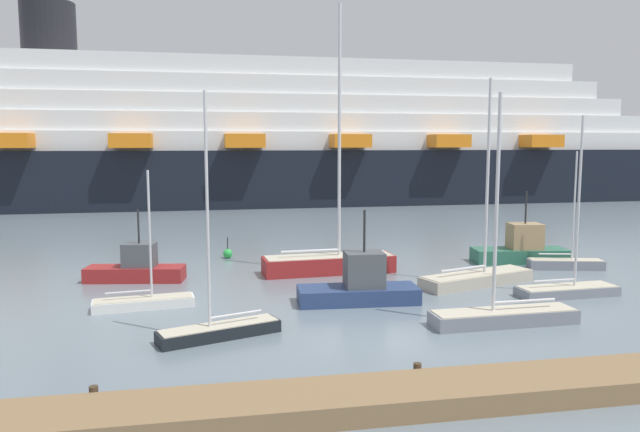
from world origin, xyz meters
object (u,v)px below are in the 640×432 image
(channel_buoy_0, at_px, (228,253))
(channel_buoy_1, at_px, (505,251))
(fishing_boat_1, at_px, (521,249))
(fishing_boat_0, at_px, (360,286))
(sailboat_1, at_px, (219,326))
(sailboat_3, at_px, (504,313))
(cruise_ship, at_px, (238,142))
(sailboat_0, at_px, (567,288))
(sailboat_6, at_px, (144,301))
(sailboat_2, at_px, (329,260))
(sailboat_5, at_px, (477,275))
(sailboat_4, at_px, (566,263))
(fishing_boat_2, at_px, (136,268))

(channel_buoy_0, xyz_separation_m, channel_buoy_1, (17.93, -2.45, 0.00))
(fishing_boat_1, bearing_deg, fishing_boat_0, -141.50)
(sailboat_1, xyz_separation_m, sailboat_3, (11.38, -0.44, 0.03))
(sailboat_3, relative_size, cruise_ship, 0.08)
(channel_buoy_1, bearing_deg, sailboat_0, -102.02)
(sailboat_3, height_order, sailboat_6, sailboat_3)
(sailboat_2, relative_size, sailboat_5, 1.40)
(sailboat_4, height_order, sailboat_5, sailboat_5)
(sailboat_3, relative_size, fishing_boat_1, 1.57)
(channel_buoy_1, height_order, cruise_ship, cruise_ship)
(sailboat_5, bearing_deg, sailboat_1, -173.41)
(sailboat_3, height_order, fishing_boat_2, sailboat_3)
(sailboat_0, bearing_deg, channel_buoy_0, 138.19)
(sailboat_5, height_order, sailboat_6, sailboat_5)
(sailboat_0, xyz_separation_m, fishing_boat_2, (-20.75, 7.19, 0.30))
(sailboat_5, relative_size, fishing_boat_2, 1.98)
(sailboat_5, bearing_deg, sailboat_4, 3.44)
(fishing_boat_0, distance_m, channel_buoy_0, 13.34)
(sailboat_5, relative_size, channel_buoy_1, 7.00)
(sailboat_0, distance_m, fishing_boat_2, 21.96)
(sailboat_2, bearing_deg, fishing_boat_0, -92.47)
(fishing_boat_1, height_order, channel_buoy_0, fishing_boat_1)
(sailboat_3, distance_m, fishing_boat_0, 6.56)
(fishing_boat_0, xyz_separation_m, fishing_boat_2, (-10.63, 6.51, -0.10))
(fishing_boat_1, distance_m, cruise_ship, 44.69)
(sailboat_2, height_order, channel_buoy_1, sailboat_2)
(sailboat_0, bearing_deg, sailboat_5, 135.23)
(sailboat_6, distance_m, fishing_boat_0, 9.76)
(fishing_boat_0, bearing_deg, channel_buoy_1, 41.46)
(sailboat_6, relative_size, fishing_boat_2, 1.15)
(sailboat_3, distance_m, fishing_boat_2, 18.94)
(sailboat_6, height_order, cruise_ship, cruise_ship)
(fishing_boat_1, relative_size, fishing_boat_2, 1.11)
(sailboat_0, relative_size, fishing_boat_1, 1.46)
(sailboat_2, distance_m, fishing_boat_2, 10.51)
(sailboat_4, distance_m, sailboat_6, 23.77)
(sailboat_3, height_order, channel_buoy_0, sailboat_3)
(sailboat_0, height_order, sailboat_5, sailboat_5)
(channel_buoy_1, relative_size, cruise_ship, 0.01)
(channel_buoy_0, distance_m, channel_buoy_1, 18.09)
(sailboat_1, distance_m, sailboat_4, 22.09)
(sailboat_0, xyz_separation_m, sailboat_5, (-3.27, 2.95, 0.13))
(sailboat_0, height_order, sailboat_3, sailboat_3)
(fishing_boat_1, height_order, fishing_boat_2, fishing_boat_1)
(fishing_boat_0, relative_size, channel_buoy_1, 3.72)
(channel_buoy_1, bearing_deg, sailboat_6, -158.33)
(sailboat_2, bearing_deg, channel_buoy_1, 10.44)
(fishing_boat_1, bearing_deg, sailboat_3, -114.52)
(fishing_boat_1, xyz_separation_m, channel_buoy_0, (-17.77, 4.74, -0.51))
(channel_buoy_1, bearing_deg, sailboat_3, -117.98)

